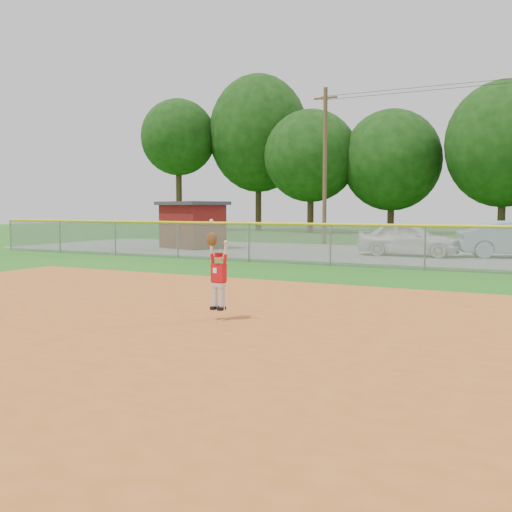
{
  "coord_description": "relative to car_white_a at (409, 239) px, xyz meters",
  "views": [
    {
      "loc": [
        3.61,
        -9.52,
        2.08
      ],
      "look_at": [
        -1.7,
        0.88,
        1.1
      ],
      "focal_mm": 40.0,
      "sensor_mm": 36.0,
      "label": 1
    }
  ],
  "objects": [
    {
      "name": "ground",
      "position": [
        1.68,
        -15.34,
        -0.76
      ],
      "size": [
        120.0,
        120.0,
        0.0
      ],
      "primitive_type": "plane",
      "color": "#1F5F15",
      "rests_on": "ground"
    },
    {
      "name": "clay_infield",
      "position": [
        1.68,
        -18.34,
        -0.74
      ],
      "size": [
        24.0,
        16.0,
        0.04
      ],
      "primitive_type": "cube",
      "color": "#B45920",
      "rests_on": "ground"
    },
    {
      "name": "parking_strip",
      "position": [
        1.68,
        0.66,
        -0.74
      ],
      "size": [
        44.0,
        10.0,
        0.03
      ],
      "primitive_type": "cube",
      "color": "gray",
      "rests_on": "ground"
    },
    {
      "name": "car_white_a",
      "position": [
        0.0,
        0.0,
        0.0
      ],
      "size": [
        4.28,
        1.73,
        1.46
      ],
      "primitive_type": "imported",
      "rotation": [
        0.0,
        0.0,
        1.57
      ],
      "color": "white",
      "rests_on": "parking_strip"
    },
    {
      "name": "utility_shed",
      "position": [
        -11.03,
        -0.14,
        0.48
      ],
      "size": [
        3.87,
        3.42,
        2.43
      ],
      "color": "#540E0C",
      "rests_on": "ground"
    },
    {
      "name": "outfield_fence",
      "position": [
        1.68,
        -5.34,
        0.12
      ],
      "size": [
        40.06,
        0.1,
        1.55
      ],
      "color": "gray",
      "rests_on": "ground"
    },
    {
      "name": "power_lines",
      "position": [
        2.68,
        6.66,
        3.92
      ],
      "size": [
        19.4,
        0.24,
        9.0
      ],
      "color": "#4C3823",
      "rests_on": "ground"
    },
    {
      "name": "tree_line",
      "position": [
        2.64,
        22.56,
        6.77
      ],
      "size": [
        62.37,
        13.0,
        14.43
      ],
      "color": "#422D1C",
      "rests_on": "ground"
    },
    {
      "name": "ballplayer",
      "position": [
        -0.05,
        -15.96,
        0.17
      ],
      "size": [
        0.47,
        0.21,
        1.66
      ],
      "color": "silver",
      "rests_on": "ground"
    }
  ]
}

